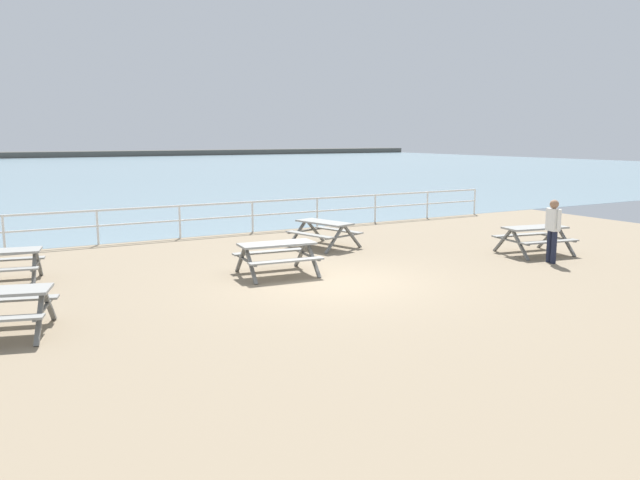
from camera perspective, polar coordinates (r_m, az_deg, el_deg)
The scene contains 8 objects.
ground_plane at distance 14.00m, azimuth 1.37°, elevation -4.33°, with size 30.00×24.00×0.20m, color gray.
sea_band at distance 64.90m, azimuth -23.19°, elevation 5.94°, with size 142.00×90.00×0.01m, color gray.
distant_shoreline at distance 107.72m, azimuth -25.73°, elevation 6.92°, with size 142.00×6.00×1.80m, color #4C4C47.
seaward_railing at distance 20.79m, azimuth -9.56°, elevation 2.56°, with size 23.07×0.07×1.08m.
picnic_table_near_left at distance 18.22m, azimuth 19.35°, elevation 0.58°, with size 2.01×1.78×0.80m.
picnic_table_mid_centre at distance 18.25m, azimuth 0.40°, elevation 1.14°, with size 1.93×2.14×0.80m.
picnic_table_far_left at distance 14.64m, azimuth -4.02°, elevation -1.00°, with size 1.92×1.68×0.80m.
visitor at distance 17.03m, azimuth 20.84°, elevation 1.14°, with size 0.28×0.52×1.66m.
Camera 1 is at (-6.93, -11.69, 3.27)m, focal length 34.40 mm.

